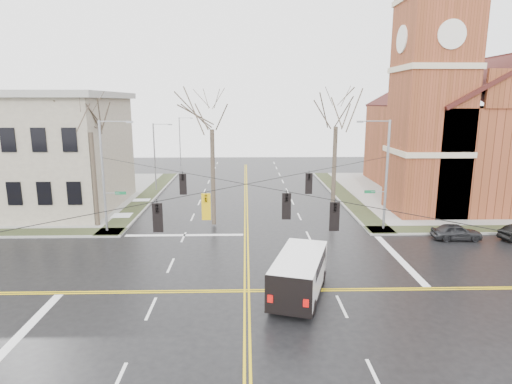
{
  "coord_description": "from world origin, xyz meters",
  "views": [
    {
      "loc": [
        -0.03,
        -22.67,
        10.56
      ],
      "look_at": [
        0.68,
        6.0,
        4.49
      ],
      "focal_mm": 30.0,
      "sensor_mm": 36.0,
      "label": 1
    }
  ],
  "objects_px": {
    "church": "(468,121)",
    "tree_nw_far": "(90,126)",
    "streetlight_north_b": "(181,140)",
    "tree_ne": "(336,120)",
    "cargo_van": "(300,271)",
    "parked_car_a": "(456,232)",
    "signal_pole_ne": "(385,172)",
    "signal_pole_nw": "(105,173)",
    "streetlight_north_a": "(156,154)",
    "tree_nw_near": "(212,123)"
  },
  "relations": [
    {
      "from": "church",
      "to": "tree_nw_far",
      "type": "relative_size",
      "value": 2.31
    },
    {
      "from": "church",
      "to": "tree_nw_far",
      "type": "xyz_separation_m",
      "value": [
        -37.54,
        -11.68,
        0.18
      ]
    },
    {
      "from": "streetlight_north_b",
      "to": "tree_ne",
      "type": "height_order",
      "value": "tree_ne"
    },
    {
      "from": "cargo_van",
      "to": "parked_car_a",
      "type": "relative_size",
      "value": 1.74
    },
    {
      "from": "streetlight_north_b",
      "to": "tree_ne",
      "type": "relative_size",
      "value": 0.64
    },
    {
      "from": "signal_pole_ne",
      "to": "tree_ne",
      "type": "height_order",
      "value": "tree_ne"
    },
    {
      "from": "signal_pole_nw",
      "to": "cargo_van",
      "type": "bearing_deg",
      "value": -39.9
    },
    {
      "from": "church",
      "to": "streetlight_north_b",
      "type": "xyz_separation_m",
      "value": [
        -35.42,
        23.22,
        -3.97
      ]
    },
    {
      "from": "church",
      "to": "streetlight_north_b",
      "type": "relative_size",
      "value": 3.44
    },
    {
      "from": "signal_pole_ne",
      "to": "streetlight_north_a",
      "type": "height_order",
      "value": "signal_pole_ne"
    },
    {
      "from": "church",
      "to": "parked_car_a",
      "type": "xyz_separation_m",
      "value": [
        -8.39,
        -15.94,
        -7.8
      ]
    },
    {
      "from": "signal_pole_ne",
      "to": "parked_car_a",
      "type": "distance_m",
      "value": 7.16
    },
    {
      "from": "cargo_van",
      "to": "tree_ne",
      "type": "xyz_separation_m",
      "value": [
        4.61,
        13.83,
        7.69
      ]
    },
    {
      "from": "streetlight_north_a",
      "to": "tree_nw_near",
      "type": "height_order",
      "value": "tree_nw_near"
    },
    {
      "from": "signal_pole_nw",
      "to": "streetlight_north_a",
      "type": "distance_m",
      "value": 16.52
    },
    {
      "from": "signal_pole_ne",
      "to": "cargo_van",
      "type": "height_order",
      "value": "signal_pole_ne"
    },
    {
      "from": "streetlight_north_b",
      "to": "tree_nw_far",
      "type": "xyz_separation_m",
      "value": [
        -2.12,
        -34.9,
        4.14
      ]
    },
    {
      "from": "parked_car_a",
      "to": "signal_pole_nw",
      "type": "bearing_deg",
      "value": 87.0
    },
    {
      "from": "tree_nw_near",
      "to": "parked_car_a",
      "type": "bearing_deg",
      "value": -12.65
    },
    {
      "from": "cargo_van",
      "to": "tree_nw_far",
      "type": "relative_size",
      "value": 0.55
    },
    {
      "from": "signal_pole_ne",
      "to": "signal_pole_nw",
      "type": "relative_size",
      "value": 1.0
    },
    {
      "from": "signal_pole_nw",
      "to": "tree_ne",
      "type": "xyz_separation_m",
      "value": [
        18.89,
        1.89,
        4.11
      ]
    },
    {
      "from": "tree_nw_far",
      "to": "parked_car_a",
      "type": "bearing_deg",
      "value": -8.31
    },
    {
      "from": "tree_ne",
      "to": "tree_nw_near",
      "type": "bearing_deg",
      "value": -178.68
    },
    {
      "from": "streetlight_north_a",
      "to": "tree_ne",
      "type": "height_order",
      "value": "tree_ne"
    },
    {
      "from": "parked_car_a",
      "to": "tree_nw_far",
      "type": "relative_size",
      "value": 0.31
    },
    {
      "from": "streetlight_north_a",
      "to": "cargo_van",
      "type": "bearing_deg",
      "value": -64.42
    },
    {
      "from": "parked_car_a",
      "to": "tree_nw_far",
      "type": "height_order",
      "value": "tree_nw_far"
    },
    {
      "from": "parked_car_a",
      "to": "tree_nw_far",
      "type": "distance_m",
      "value": 30.52
    },
    {
      "from": "church",
      "to": "signal_pole_nw",
      "type": "distance_m",
      "value": 38.61
    },
    {
      "from": "church",
      "to": "signal_pole_ne",
      "type": "relative_size",
      "value": 3.06
    },
    {
      "from": "parked_car_a",
      "to": "tree_ne",
      "type": "xyz_separation_m",
      "value": [
        -8.81,
        4.54,
        8.43
      ]
    },
    {
      "from": "signal_pole_nw",
      "to": "parked_car_a",
      "type": "bearing_deg",
      "value": -5.48
    },
    {
      "from": "tree_nw_far",
      "to": "tree_ne",
      "type": "bearing_deg",
      "value": 0.81
    },
    {
      "from": "tree_nw_near",
      "to": "tree_ne",
      "type": "distance_m",
      "value": 10.37
    },
    {
      "from": "parked_car_a",
      "to": "tree_ne",
      "type": "distance_m",
      "value": 13.01
    },
    {
      "from": "church",
      "to": "tree_nw_near",
      "type": "distance_m",
      "value": 29.92
    },
    {
      "from": "tree_nw_far",
      "to": "tree_nw_near",
      "type": "relative_size",
      "value": 0.97
    },
    {
      "from": "church",
      "to": "tree_nw_near",
      "type": "relative_size",
      "value": 2.25
    },
    {
      "from": "signal_pole_nw",
      "to": "streetlight_north_a",
      "type": "bearing_deg",
      "value": 87.68
    },
    {
      "from": "streetlight_north_a",
      "to": "cargo_van",
      "type": "relative_size",
      "value": 1.23
    },
    {
      "from": "parked_car_a",
      "to": "cargo_van",
      "type": "bearing_deg",
      "value": 127.18
    },
    {
      "from": "cargo_van",
      "to": "church",
      "type": "bearing_deg",
      "value": 66.38
    },
    {
      "from": "signal_pole_ne",
      "to": "cargo_van",
      "type": "xyz_separation_m",
      "value": [
        -8.36,
        -11.94,
        -3.58
      ]
    },
    {
      "from": "church",
      "to": "tree_nw_far",
      "type": "height_order",
      "value": "church"
    },
    {
      "from": "church",
      "to": "streetlight_north_a",
      "type": "distance_m",
      "value": 35.78
    },
    {
      "from": "signal_pole_ne",
      "to": "parked_car_a",
      "type": "height_order",
      "value": "signal_pole_ne"
    },
    {
      "from": "parked_car_a",
      "to": "tree_nw_near",
      "type": "bearing_deg",
      "value": 79.83
    },
    {
      "from": "streetlight_north_a",
      "to": "cargo_van",
      "type": "height_order",
      "value": "streetlight_north_a"
    },
    {
      "from": "streetlight_north_a",
      "to": "tree_ne",
      "type": "relative_size",
      "value": 0.64
    }
  ]
}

